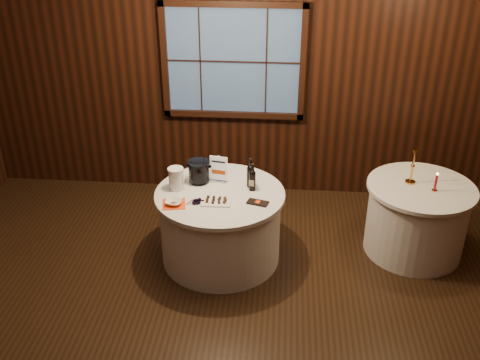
# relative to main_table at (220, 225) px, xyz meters

# --- Properties ---
(ground) EXTENTS (6.00, 6.00, 0.00)m
(ground) POSITION_rel_main_table_xyz_m (0.00, -1.00, -0.39)
(ground) COLOR black
(ground) RESTS_ON ground
(back_wall) EXTENTS (6.00, 0.10, 3.00)m
(back_wall) POSITION_rel_main_table_xyz_m (0.00, 1.48, 1.16)
(back_wall) COLOR black
(back_wall) RESTS_ON ground
(main_table) EXTENTS (1.28, 1.28, 0.77)m
(main_table) POSITION_rel_main_table_xyz_m (0.00, 0.00, 0.00)
(main_table) COLOR silver
(main_table) RESTS_ON ground
(side_table) EXTENTS (1.08, 1.08, 0.77)m
(side_table) POSITION_rel_main_table_xyz_m (2.00, 0.30, 0.00)
(side_table) COLOR silver
(side_table) RESTS_ON ground
(sign_stand) EXTENTS (0.18, 0.11, 0.29)m
(sign_stand) POSITION_rel_main_table_xyz_m (-0.03, 0.23, 0.48)
(sign_stand) COLOR #B2B3B9
(sign_stand) RESTS_ON main_table
(port_bottle_left) EXTENTS (0.07, 0.09, 0.31)m
(port_bottle_left) POSITION_rel_main_table_xyz_m (0.29, 0.15, 0.52)
(port_bottle_left) COLOR black
(port_bottle_left) RESTS_ON main_table
(port_bottle_right) EXTENTS (0.07, 0.07, 0.28)m
(port_bottle_right) POSITION_rel_main_table_xyz_m (0.31, 0.08, 0.51)
(port_bottle_right) COLOR black
(port_bottle_right) RESTS_ON main_table
(ice_bucket) EXTENTS (0.22, 0.22, 0.23)m
(ice_bucket) POSITION_rel_main_table_xyz_m (-0.23, 0.20, 0.50)
(ice_bucket) COLOR black
(ice_bucket) RESTS_ON main_table
(chocolate_plate) EXTENTS (0.29, 0.19, 0.04)m
(chocolate_plate) POSITION_rel_main_table_xyz_m (-0.01, -0.19, 0.40)
(chocolate_plate) COLOR white
(chocolate_plate) RESTS_ON main_table
(chocolate_box) EXTENTS (0.22, 0.15, 0.02)m
(chocolate_box) POSITION_rel_main_table_xyz_m (0.38, -0.17, 0.39)
(chocolate_box) COLOR black
(chocolate_box) RESTS_ON main_table
(grape_bunch) EXTENTS (0.19, 0.11, 0.04)m
(grape_bunch) POSITION_rel_main_table_xyz_m (-0.18, -0.23, 0.40)
(grape_bunch) COLOR black
(grape_bunch) RESTS_ON main_table
(glass_pitcher) EXTENTS (0.21, 0.16, 0.22)m
(glass_pitcher) POSITION_rel_main_table_xyz_m (-0.43, 0.05, 0.50)
(glass_pitcher) COLOR white
(glass_pitcher) RESTS_ON main_table
(orange_napkin) EXTENTS (0.25, 0.25, 0.00)m
(orange_napkin) POSITION_rel_main_table_xyz_m (-0.41, -0.26, 0.38)
(orange_napkin) COLOR #E83D13
(orange_napkin) RESTS_ON main_table
(cracker_bowl) EXTENTS (0.17, 0.17, 0.04)m
(cracker_bowl) POSITION_rel_main_table_xyz_m (-0.41, -0.26, 0.41)
(cracker_bowl) COLOR white
(cracker_bowl) RESTS_ON orange_napkin
(brass_candlestick) EXTENTS (0.10, 0.10, 0.37)m
(brass_candlestick) POSITION_rel_main_table_xyz_m (1.89, 0.36, 0.52)
(brass_candlestick) COLOR #BF823B
(brass_candlestick) RESTS_ON side_table
(red_candle) EXTENTS (0.05, 0.05, 0.20)m
(red_candle) POSITION_rel_main_table_xyz_m (2.10, 0.21, 0.46)
(red_candle) COLOR #BF823B
(red_candle) RESTS_ON side_table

